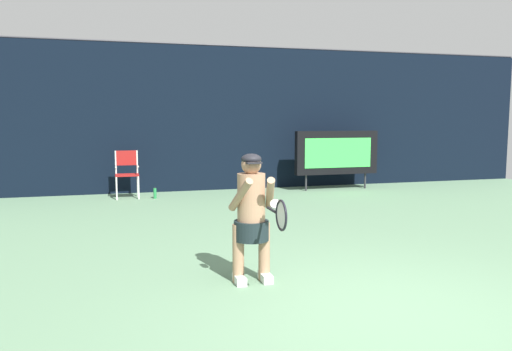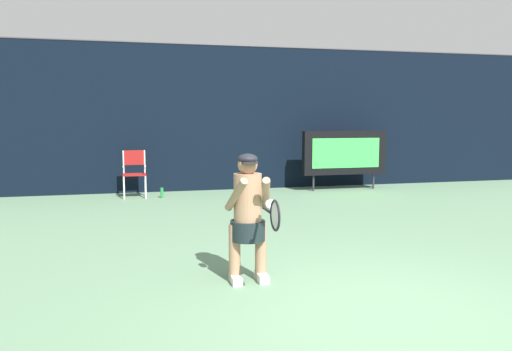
{
  "view_description": "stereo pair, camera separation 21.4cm",
  "coord_description": "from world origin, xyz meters",
  "px_view_note": "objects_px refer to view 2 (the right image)",
  "views": [
    {
      "loc": [
        -2.42,
        -4.09,
        1.82
      ],
      "look_at": [
        -0.59,
        2.4,
        1.05
      ],
      "focal_mm": 35.31,
      "sensor_mm": 36.0,
      "label": 1
    },
    {
      "loc": [
        -2.21,
        -4.15,
        1.82
      ],
      "look_at": [
        -0.59,
        2.4,
        1.05
      ],
      "focal_mm": 35.31,
      "sensor_mm": 36.0,
      "label": 2
    }
  ],
  "objects_px": {
    "tennis_player": "(248,213)",
    "scoreboard": "(345,153)",
    "water_bottle": "(162,193)",
    "umpire_chair": "(134,171)",
    "tennis_racket": "(274,215)"
  },
  "relations": [
    {
      "from": "scoreboard",
      "to": "umpire_chair",
      "type": "height_order",
      "value": "scoreboard"
    },
    {
      "from": "scoreboard",
      "to": "tennis_player",
      "type": "relative_size",
      "value": 1.53
    },
    {
      "from": "tennis_player",
      "to": "tennis_racket",
      "type": "height_order",
      "value": "tennis_player"
    },
    {
      "from": "umpire_chair",
      "to": "tennis_racket",
      "type": "height_order",
      "value": "umpire_chair"
    },
    {
      "from": "tennis_player",
      "to": "scoreboard",
      "type": "bearing_deg",
      "value": 58.23
    },
    {
      "from": "water_bottle",
      "to": "tennis_player",
      "type": "xyz_separation_m",
      "value": [
        0.58,
        -6.25,
        0.65
      ]
    },
    {
      "from": "water_bottle",
      "to": "tennis_racket",
      "type": "xyz_separation_m",
      "value": [
        0.69,
        -6.93,
        0.75
      ]
    },
    {
      "from": "umpire_chair",
      "to": "scoreboard",
      "type": "bearing_deg",
      "value": -0.56
    },
    {
      "from": "umpire_chair",
      "to": "tennis_racket",
      "type": "distance_m",
      "value": 7.32
    },
    {
      "from": "water_bottle",
      "to": "tennis_player",
      "type": "distance_m",
      "value": 6.31
    },
    {
      "from": "tennis_racket",
      "to": "scoreboard",
      "type": "bearing_deg",
      "value": 43.63
    },
    {
      "from": "scoreboard",
      "to": "tennis_racket",
      "type": "xyz_separation_m",
      "value": [
        -3.9,
        -7.15,
        -0.07
      ]
    },
    {
      "from": "scoreboard",
      "to": "umpire_chair",
      "type": "relative_size",
      "value": 2.04
    },
    {
      "from": "scoreboard",
      "to": "water_bottle",
      "type": "relative_size",
      "value": 8.3
    },
    {
      "from": "umpire_chair",
      "to": "water_bottle",
      "type": "distance_m",
      "value": 0.83
    }
  ]
}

